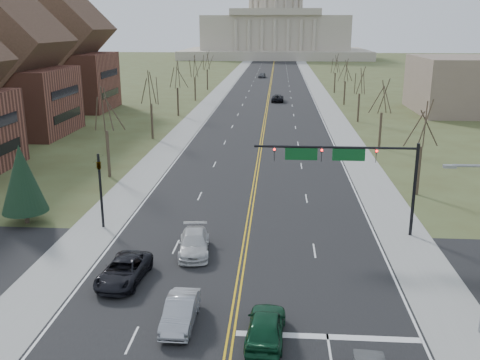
# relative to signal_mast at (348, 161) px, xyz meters

# --- Properties ---
(ground) EXTENTS (600.00, 600.00, 0.00)m
(ground) POSITION_rel_signal_mast_xyz_m (-7.45, -13.50, -5.76)
(ground) COLOR #464924
(ground) RESTS_ON ground
(road) EXTENTS (20.00, 380.00, 0.01)m
(road) POSITION_rel_signal_mast_xyz_m (-7.45, 96.50, -5.76)
(road) COLOR black
(road) RESTS_ON ground
(cross_road) EXTENTS (120.00, 14.00, 0.01)m
(cross_road) POSITION_rel_signal_mast_xyz_m (-7.45, -7.50, -5.76)
(cross_road) COLOR black
(cross_road) RESTS_ON ground
(sidewalk_left) EXTENTS (4.00, 380.00, 0.03)m
(sidewalk_left) POSITION_rel_signal_mast_xyz_m (-19.45, 96.50, -5.75)
(sidewalk_left) COLOR gray
(sidewalk_left) RESTS_ON ground
(sidewalk_right) EXTENTS (4.00, 380.00, 0.03)m
(sidewalk_right) POSITION_rel_signal_mast_xyz_m (4.55, 96.50, -5.75)
(sidewalk_right) COLOR gray
(sidewalk_right) RESTS_ON ground
(center_line) EXTENTS (0.42, 380.00, 0.01)m
(center_line) POSITION_rel_signal_mast_xyz_m (-7.45, 96.50, -5.75)
(center_line) COLOR gold
(center_line) RESTS_ON road
(edge_line_left) EXTENTS (0.15, 380.00, 0.01)m
(edge_line_left) POSITION_rel_signal_mast_xyz_m (-17.25, 96.50, -5.75)
(edge_line_left) COLOR silver
(edge_line_left) RESTS_ON road
(edge_line_right) EXTENTS (0.15, 380.00, 0.01)m
(edge_line_right) POSITION_rel_signal_mast_xyz_m (2.35, 96.50, -5.75)
(edge_line_right) COLOR silver
(edge_line_right) RESTS_ON road
(stop_bar) EXTENTS (9.50, 0.50, 0.01)m
(stop_bar) POSITION_rel_signal_mast_xyz_m (-2.45, -14.50, -5.75)
(stop_bar) COLOR silver
(stop_bar) RESTS_ON road
(capitol) EXTENTS (90.00, 60.00, 50.00)m
(capitol) POSITION_rel_signal_mast_xyz_m (-7.45, 236.41, 8.44)
(capitol) COLOR #AFA491
(capitol) RESTS_ON ground
(signal_mast) EXTENTS (12.12, 0.44, 7.20)m
(signal_mast) POSITION_rel_signal_mast_xyz_m (0.00, 0.00, 0.00)
(signal_mast) COLOR black
(signal_mast) RESTS_ON ground
(signal_left) EXTENTS (0.32, 0.36, 6.00)m
(signal_left) POSITION_rel_signal_mast_xyz_m (-18.95, 0.00, -2.05)
(signal_left) COLOR black
(signal_left) RESTS_ON ground
(tree_r_0) EXTENTS (3.74, 3.74, 8.50)m
(tree_r_0) POSITION_rel_signal_mast_xyz_m (8.05, 10.50, 0.79)
(tree_r_0) COLOR #342B1F
(tree_r_0) RESTS_ON ground
(tree_l_0) EXTENTS (3.96, 3.96, 9.00)m
(tree_l_0) POSITION_rel_signal_mast_xyz_m (-22.95, 14.50, 1.18)
(tree_l_0) COLOR #342B1F
(tree_l_0) RESTS_ON ground
(tree_r_1) EXTENTS (3.74, 3.74, 8.50)m
(tree_r_1) POSITION_rel_signal_mast_xyz_m (8.05, 30.50, 0.79)
(tree_r_1) COLOR #342B1F
(tree_r_1) RESTS_ON ground
(tree_l_1) EXTENTS (3.96, 3.96, 9.00)m
(tree_l_1) POSITION_rel_signal_mast_xyz_m (-22.95, 34.50, 1.18)
(tree_l_1) COLOR #342B1F
(tree_l_1) RESTS_ON ground
(tree_r_2) EXTENTS (3.74, 3.74, 8.50)m
(tree_r_2) POSITION_rel_signal_mast_xyz_m (8.05, 50.50, 0.79)
(tree_r_2) COLOR #342B1F
(tree_r_2) RESTS_ON ground
(tree_l_2) EXTENTS (3.96, 3.96, 9.00)m
(tree_l_2) POSITION_rel_signal_mast_xyz_m (-22.95, 54.50, 1.18)
(tree_l_2) COLOR #342B1F
(tree_l_2) RESTS_ON ground
(tree_r_3) EXTENTS (3.74, 3.74, 8.50)m
(tree_r_3) POSITION_rel_signal_mast_xyz_m (8.05, 70.50, 0.79)
(tree_r_3) COLOR #342B1F
(tree_r_3) RESTS_ON ground
(tree_l_3) EXTENTS (3.96, 3.96, 9.00)m
(tree_l_3) POSITION_rel_signal_mast_xyz_m (-22.95, 74.50, 1.18)
(tree_l_3) COLOR #342B1F
(tree_l_3) RESTS_ON ground
(tree_r_4) EXTENTS (3.74, 3.74, 8.50)m
(tree_r_4) POSITION_rel_signal_mast_xyz_m (8.05, 90.50, 0.79)
(tree_r_4) COLOR #342B1F
(tree_r_4) RESTS_ON ground
(tree_l_4) EXTENTS (3.96, 3.96, 9.00)m
(tree_l_4) POSITION_rel_signal_mast_xyz_m (-22.95, 94.50, 1.18)
(tree_l_4) COLOR #342B1F
(tree_l_4) RESTS_ON ground
(conifer_l) EXTENTS (3.64, 3.64, 6.50)m
(conifer_l) POSITION_rel_signal_mast_xyz_m (-25.45, 0.50, -2.02)
(conifer_l) COLOR #342B1F
(conifer_l) RESTS_ON ground
(bldg_left_mid) EXTENTS (15.10, 14.28, 20.75)m
(bldg_left_mid) POSITION_rel_signal_mast_xyz_m (-43.44, 36.50, 2.78)
(bldg_left_mid) COLOR brown
(bldg_left_mid) RESTS_ON ground
(bldg_left_far) EXTENTS (17.10, 14.28, 23.25)m
(bldg_left_far) POSITION_rel_signal_mast_xyz_m (-45.44, 60.50, 3.78)
(bldg_left_far) COLOR brown
(bldg_left_far) RESTS_ON ground
(car_nb_inner_lead) EXTENTS (2.18, 4.83, 1.61)m
(car_nb_inner_lead) POSITION_rel_signal_mast_xyz_m (-5.64, -15.04, -4.94)
(car_nb_inner_lead) COLOR #0D3C23
(car_nb_inner_lead) RESTS_ON road
(car_sb_inner_lead) EXTENTS (1.59, 4.44, 1.46)m
(car_sb_inner_lead) POSITION_rel_signal_mast_xyz_m (-10.22, -13.81, -5.02)
(car_sb_inner_lead) COLOR #97999E
(car_sb_inner_lead) RESTS_ON road
(car_sb_outer_lead) EXTENTS (2.82, 5.40, 1.45)m
(car_sb_outer_lead) POSITION_rel_signal_mast_xyz_m (-14.65, -9.11, -5.02)
(car_sb_outer_lead) COLOR black
(car_sb_outer_lead) RESTS_ON road
(car_sb_inner_second) EXTENTS (2.64, 5.29, 1.47)m
(car_sb_inner_second) POSITION_rel_signal_mast_xyz_m (-10.94, -4.49, -5.01)
(car_sb_inner_second) COLOR silver
(car_sb_inner_second) RESTS_ON road
(car_far_nb) EXTENTS (2.58, 5.44, 1.50)m
(car_far_nb) POSITION_rel_signal_mast_xyz_m (-5.41, 74.14, -5.00)
(car_far_nb) COLOR black
(car_far_nb) RESTS_ON road
(car_far_sb) EXTENTS (2.41, 4.80, 1.57)m
(car_far_sb) POSITION_rel_signal_mast_xyz_m (-10.40, 127.65, -4.97)
(car_far_sb) COLOR #4F5257
(car_far_sb) RESTS_ON road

